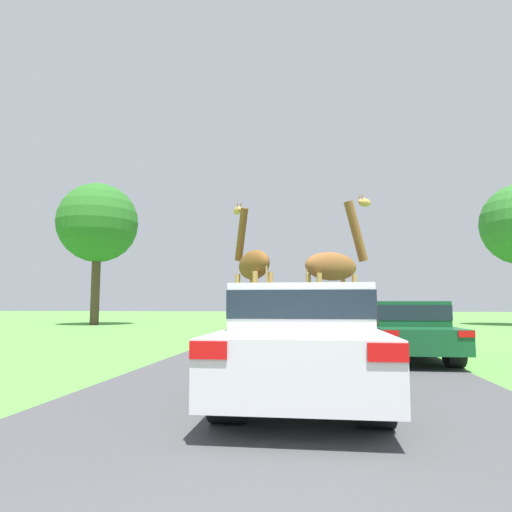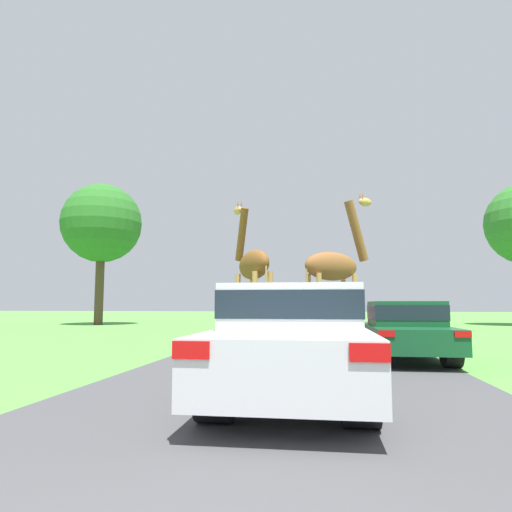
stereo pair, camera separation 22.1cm
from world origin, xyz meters
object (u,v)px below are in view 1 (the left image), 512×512
at_px(giraffe_near_road, 252,268).
at_px(tree_centre_back, 98,223).
at_px(car_queue_right, 305,314).
at_px(car_queue_left, 282,315).
at_px(car_lead_maroon, 303,338).
at_px(car_far_ahead, 407,328).
at_px(giraffe_companion, 335,267).

relative_size(giraffe_near_road, tree_centre_back, 0.56).
distance_m(giraffe_near_road, car_queue_right, 15.70).
bearing_deg(tree_centre_back, car_queue_left, -20.02).
bearing_deg(tree_centre_back, car_lead_maroon, -56.84).
bearing_deg(giraffe_near_road, tree_centre_back, 102.89).
bearing_deg(car_lead_maroon, giraffe_near_road, 102.43).
xyz_separation_m(car_far_ahead, tree_centre_back, (-15.86, 16.03, 5.70)).
bearing_deg(giraffe_near_road, giraffe_companion, -30.09).
height_order(car_queue_right, car_queue_left, car_queue_left).
bearing_deg(car_far_ahead, car_queue_right, 98.23).
distance_m(car_queue_left, tree_centre_back, 14.03).
height_order(car_queue_right, tree_centre_back, tree_centre_back).
distance_m(giraffe_near_road, giraffe_companion, 2.75).
bearing_deg(car_far_ahead, car_queue_left, 108.07).
bearing_deg(car_queue_left, car_far_ahead, -71.93).
height_order(car_queue_left, tree_centre_back, tree_centre_back).
bearing_deg(car_queue_right, car_queue_left, -97.15).
bearing_deg(car_far_ahead, giraffe_near_road, 137.06).
height_order(giraffe_near_road, car_queue_left, giraffe_near_road).
bearing_deg(giraffe_companion, car_queue_right, 146.94).
xyz_separation_m(giraffe_near_road, car_queue_left, (0.43, 7.70, -1.71)).
height_order(car_lead_maroon, car_queue_left, car_lead_maroon).
xyz_separation_m(giraffe_near_road, tree_centre_back, (-11.64, 12.10, 3.94)).
relative_size(car_lead_maroon, car_far_ahead, 1.17).
height_order(giraffe_companion, car_queue_right, giraffe_companion).
bearing_deg(car_queue_right, giraffe_companion, -85.04).
bearing_deg(car_far_ahead, giraffe_companion, 110.31).
bearing_deg(car_far_ahead, tree_centre_back, 134.70).
xyz_separation_m(giraffe_near_road, car_lead_maroon, (1.90, -8.63, -1.67)).
xyz_separation_m(car_queue_left, car_far_ahead, (3.80, -11.63, -0.05)).
bearing_deg(car_lead_maroon, tree_centre_back, 123.16).
relative_size(giraffe_companion, car_lead_maroon, 1.09).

